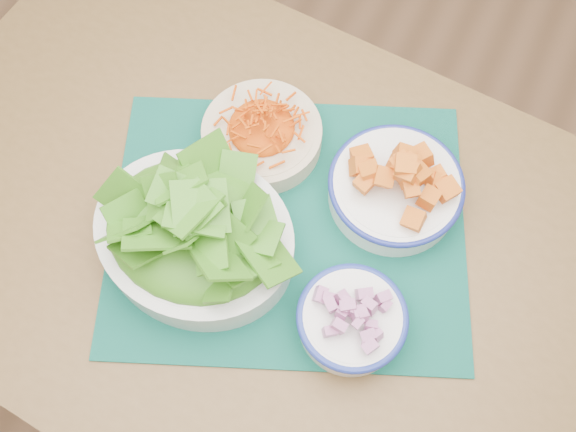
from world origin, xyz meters
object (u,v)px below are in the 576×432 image
object	(u,v)px
table	(257,251)
onion_bowl	(352,318)
placemat	(288,225)
carrot_bowl	(262,132)
squash_bowl	(397,183)
lettuce_bowl	(193,229)

from	to	relation	value
table	onion_bowl	xyz separation A→B (m)	(0.19, -0.08, 0.15)
table	onion_bowl	size ratio (longest dim) A/B	7.10
placemat	carrot_bowl	distance (m)	0.15
table	squash_bowl	xyz separation A→B (m)	(0.17, 0.13, 0.15)
squash_bowl	lettuce_bowl	size ratio (longest dim) A/B	0.66
placemat	squash_bowl	world-z (taller)	squash_bowl
table	squash_bowl	distance (m)	0.26
squash_bowl	lettuce_bowl	bearing A→B (deg)	-139.08
placemat	squash_bowl	size ratio (longest dim) A/B	2.62
lettuce_bowl	table	bearing A→B (deg)	51.30
squash_bowl	onion_bowl	size ratio (longest dim) A/B	1.17
squash_bowl	onion_bowl	world-z (taller)	squash_bowl
table	placemat	bearing A→B (deg)	31.92
carrot_bowl	lettuce_bowl	xyz separation A→B (m)	(-0.01, -0.19, 0.03)
carrot_bowl	onion_bowl	size ratio (longest dim) A/B	1.25
placemat	carrot_bowl	bearing A→B (deg)	108.72
placemat	table	bearing A→B (deg)	-175.07
squash_bowl	carrot_bowl	bearing A→B (deg)	180.00
placemat	onion_bowl	distance (m)	0.18
lettuce_bowl	onion_bowl	size ratio (longest dim) A/B	1.77
placemat	onion_bowl	xyz separation A→B (m)	(0.14, -0.10, 0.04)
placemat	lettuce_bowl	bearing A→B (deg)	-162.36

